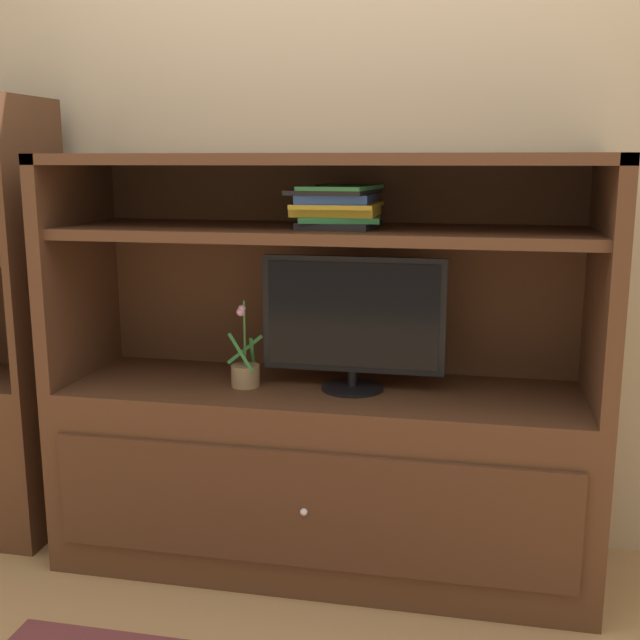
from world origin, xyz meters
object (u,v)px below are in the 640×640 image
object	(u,v)px
tv_monitor	(353,321)
potted_plant	(245,370)
magazine_stack	(338,206)
media_console	(323,436)
bookshelf_tall	(5,391)

from	to	relation	value
tv_monitor	potted_plant	distance (m)	0.42
potted_plant	magazine_stack	distance (m)	0.66
media_console	magazine_stack	world-z (taller)	media_console
media_console	bookshelf_tall	bearing A→B (deg)	179.81
media_console	tv_monitor	size ratio (longest dim) A/B	2.97
potted_plant	magazine_stack	size ratio (longest dim) A/B	0.85
tv_monitor	bookshelf_tall	bearing A→B (deg)	179.41
tv_monitor	magazine_stack	world-z (taller)	magazine_stack
potted_plant	magazine_stack	xyz separation A→B (m)	(0.32, 0.04, 0.57)
media_console	tv_monitor	xyz separation A→B (m)	(0.10, -0.01, 0.42)
bookshelf_tall	potted_plant	bearing A→B (deg)	-2.90
media_console	bookshelf_tall	distance (m)	1.26
magazine_stack	bookshelf_tall	distance (m)	1.49
potted_plant	magazine_stack	bearing A→B (deg)	7.58
magazine_stack	bookshelf_tall	size ratio (longest dim) A/B	0.22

